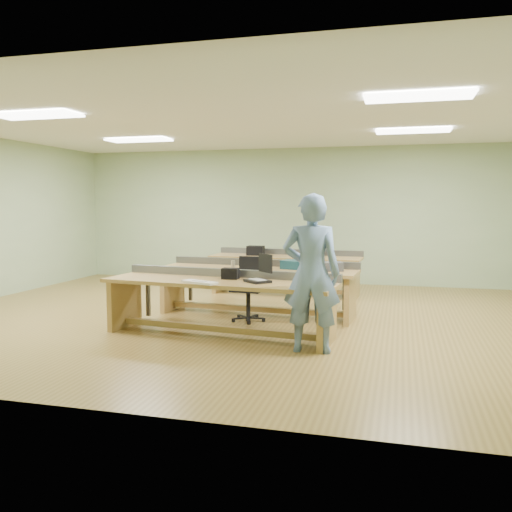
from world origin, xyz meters
name	(u,v)px	position (x,y,z in m)	size (l,w,h in m)	color
floor	(243,317)	(0.00, 0.00, 0.00)	(10.00, 10.00, 0.00)	olive
ceiling	(243,122)	(0.00, 0.00, 3.00)	(10.00, 10.00, 0.00)	silver
wall_back	(293,216)	(0.00, 4.00, 1.50)	(10.00, 0.04, 3.00)	#9DB589
wall_front	(107,236)	(0.00, -4.00, 1.50)	(10.00, 0.04, 3.00)	#9DB589
fluor_panels	(243,124)	(0.00, 0.00, 2.97)	(6.20, 3.50, 0.03)	white
workbench_front	(220,294)	(0.02, -1.20, 0.56)	(3.23, 1.16, 0.86)	#A67C46
workbench_mid	(257,280)	(0.16, 0.23, 0.56)	(3.20, 1.02, 0.86)	#A67C46
workbench_back	(286,266)	(0.19, 2.31, 0.56)	(2.97, 0.92, 0.86)	#A67C46
person	(311,273)	(1.33, -1.69, 0.95)	(0.69, 0.45, 1.89)	slate
laptop_base	(258,281)	(0.56, -1.26, 0.77)	(0.31, 0.25, 0.03)	black
laptop_screen	(265,263)	(0.65, -1.17, 0.99)	(0.31, 0.01, 0.24)	black
keyboard	(200,282)	(-0.14, -1.54, 0.76)	(0.50, 0.17, 0.03)	silver
trackball_mouse	(302,285)	(1.20, -1.54, 0.78)	(0.14, 0.16, 0.07)	white
camera_bag	(230,274)	(0.13, -1.06, 0.82)	(0.22, 0.14, 0.15)	black
task_chair	(249,298)	(0.16, -0.21, 0.35)	(0.55, 0.55, 0.96)	black
parts_bin_teal	(295,265)	(0.75, 0.31, 0.82)	(0.38, 0.28, 0.13)	#153A45
parts_bin_grey	(326,266)	(1.26, 0.21, 0.82)	(0.48, 0.30, 0.13)	#363638
mug	(245,266)	(0.00, 0.09, 0.80)	(0.11, 0.11, 0.09)	#363638
drinks_can	(233,264)	(-0.22, 0.18, 0.81)	(0.06, 0.06, 0.12)	silver
storage_box_back	(256,251)	(-0.42, 2.29, 0.84)	(0.32, 0.23, 0.19)	black
tray_back	(314,254)	(0.76, 2.24, 0.81)	(0.31, 0.23, 0.13)	#363638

